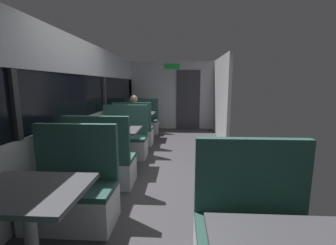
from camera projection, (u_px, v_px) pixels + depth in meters
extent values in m
cube|color=#423F44|center=(163.00, 176.00, 3.88)|extent=(3.30, 9.20, 0.02)
cube|color=#B2B2B7|center=(78.00, 147.00, 3.88)|extent=(0.08, 8.40, 0.95)
cube|color=#B2B2B7|center=(72.00, 55.00, 3.63)|extent=(0.08, 8.40, 0.60)
cube|color=black|center=(74.00, 97.00, 3.74)|extent=(0.03, 8.40, 0.75)
cube|color=#2D2D30|center=(15.00, 105.00, 2.36)|extent=(0.06, 0.08, 0.75)
cube|color=#2D2D30|center=(104.00, 94.00, 5.12)|extent=(0.06, 0.08, 0.75)
cube|color=#2D2D30|center=(131.00, 90.00, 7.87)|extent=(0.06, 0.08, 0.75)
cube|color=#B2B2B7|center=(172.00, 96.00, 7.82)|extent=(2.90, 0.08, 2.30)
cube|color=#333338|center=(188.00, 100.00, 7.77)|extent=(0.80, 0.04, 2.00)
cube|color=green|center=(172.00, 67.00, 7.60)|extent=(0.50, 0.03, 0.16)
cube|color=#B2B2B7|center=(221.00, 98.00, 6.56)|extent=(0.08, 2.40, 2.30)
cylinder|color=#9E9EA3|center=(31.00, 235.00, 1.81)|extent=(0.10, 0.10, 0.70)
cube|color=#4C4C51|center=(26.00, 191.00, 1.75)|extent=(0.90, 0.70, 0.04)
cube|color=silver|center=(71.00, 208.00, 2.49)|extent=(0.95, 0.50, 0.39)
cube|color=#2D564C|center=(70.00, 189.00, 2.45)|extent=(0.95, 0.50, 0.06)
cube|color=#2D564C|center=(77.00, 152.00, 2.60)|extent=(0.95, 0.08, 0.65)
cylinder|color=#9E9EA3|center=(115.00, 150.00, 4.14)|extent=(0.10, 0.10, 0.70)
cube|color=#4C4C51|center=(114.00, 130.00, 4.08)|extent=(0.90, 0.70, 0.04)
cube|color=silver|center=(103.00, 172.00, 3.51)|extent=(0.95, 0.50, 0.39)
cube|color=#2D564C|center=(103.00, 158.00, 3.48)|extent=(0.95, 0.50, 0.06)
cube|color=#2D564C|center=(96.00, 139.00, 3.21)|extent=(0.95, 0.08, 0.65)
cube|color=silver|center=(124.00, 148.00, 4.81)|extent=(0.95, 0.50, 0.39)
cube|color=#2D564C|center=(124.00, 138.00, 4.78)|extent=(0.95, 0.50, 0.06)
cube|color=#2D564C|center=(126.00, 120.00, 4.92)|extent=(0.95, 0.08, 0.65)
cylinder|color=#9E9EA3|center=(139.00, 126.00, 6.46)|extent=(0.10, 0.10, 0.70)
cube|color=#4C4C51|center=(138.00, 113.00, 6.40)|extent=(0.90, 0.70, 0.04)
cube|color=silver|center=(134.00, 137.00, 5.84)|extent=(0.95, 0.50, 0.39)
cube|color=#2D564C|center=(134.00, 128.00, 5.80)|extent=(0.95, 0.50, 0.06)
cube|color=#2D564C|center=(132.00, 116.00, 5.53)|extent=(0.95, 0.08, 0.65)
cube|color=silver|center=(143.00, 127.00, 7.14)|extent=(0.95, 0.50, 0.39)
cube|color=#2D564C|center=(142.00, 120.00, 7.10)|extent=(0.95, 0.50, 0.06)
cube|color=#2D564C|center=(143.00, 108.00, 7.25)|extent=(0.95, 0.08, 0.65)
cube|color=#2D564C|center=(257.00, 230.00, 1.76)|extent=(0.95, 0.50, 0.06)
cube|color=#2D564C|center=(251.00, 176.00, 1.91)|extent=(0.95, 0.08, 0.65)
cube|color=#26262D|center=(134.00, 136.00, 5.83)|extent=(0.30, 0.36, 0.45)
cube|color=#59724C|center=(134.00, 115.00, 5.79)|extent=(0.34, 0.22, 0.60)
sphere|color=tan|center=(134.00, 99.00, 5.74)|extent=(0.20, 0.20, 0.20)
cylinder|color=#59724C|center=(128.00, 114.00, 5.98)|extent=(0.07, 0.28, 0.07)
cylinder|color=#59724C|center=(143.00, 114.00, 5.96)|extent=(0.07, 0.28, 0.07)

